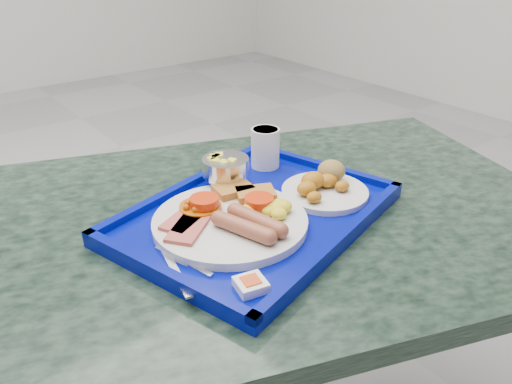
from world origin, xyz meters
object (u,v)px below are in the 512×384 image
at_px(main_plate, 235,217).
at_px(juice_cup, 265,147).
at_px(fruit_bowl, 225,168).
at_px(tray, 256,215).
at_px(table, 268,286).
at_px(bread_plate, 324,186).

distance_m(main_plate, juice_cup, 0.25).
height_order(main_plate, fruit_bowl, fruit_bowl).
bearing_deg(tray, fruit_bowl, 83.19).
xyz_separation_m(tray, main_plate, (-0.05, -0.01, 0.02)).
xyz_separation_m(table, fruit_bowl, (-0.03, 0.10, 0.24)).
bearing_deg(juice_cup, bread_plate, -86.51).
bearing_deg(bread_plate, tray, 171.04).
bearing_deg(main_plate, tray, 11.50).
relative_size(tray, juice_cup, 6.66).
bearing_deg(table, fruit_bowl, 104.43).
height_order(tray, bread_plate, bread_plate).
bearing_deg(main_plate, fruit_bowl, 61.78).
height_order(tray, main_plate, main_plate).
distance_m(table, tray, 0.19).
height_order(table, juice_cup, juice_cup).
distance_m(main_plate, bread_plate, 0.20).
bearing_deg(main_plate, table, 14.63).
xyz_separation_m(bread_plate, juice_cup, (-0.01, 0.17, 0.03)).
distance_m(tray, main_plate, 0.06).
bearing_deg(fruit_bowl, tray, -96.81).
xyz_separation_m(table, main_plate, (-0.09, -0.02, 0.21)).
distance_m(table, fruit_bowl, 0.26).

